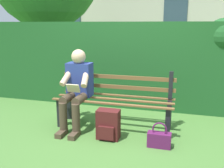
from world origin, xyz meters
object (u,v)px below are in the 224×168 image
at_px(backpack, 108,125).
at_px(handbag, 159,139).
at_px(person_seated, 77,87).
at_px(park_bench, 115,99).

bearing_deg(backpack, handbag, 174.88).
bearing_deg(person_seated, park_bench, -162.69).
relative_size(person_seated, backpack, 2.85).
bearing_deg(handbag, person_seated, -14.91).
distance_m(person_seated, handbag, 1.44).
distance_m(park_bench, person_seated, 0.61).
xyz_separation_m(park_bench, backpack, (-0.02, 0.45, -0.24)).
bearing_deg(handbag, backpack, -5.12).
relative_size(park_bench, handbag, 5.28).
distance_m(person_seated, backpack, 0.78).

